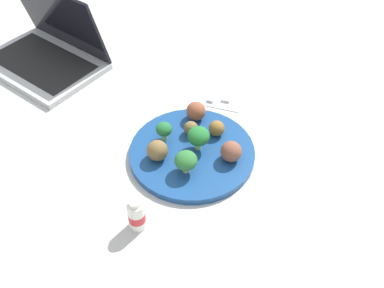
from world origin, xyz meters
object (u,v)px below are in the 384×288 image
at_px(broccoli_floret_center, 164,130).
at_px(meatball_near_rim, 196,111).
at_px(broccoli_floret_far_rim, 186,161).
at_px(meatball_center, 157,150).
at_px(broccoli_floret_back_left, 198,136).
at_px(knife, 216,86).
at_px(laptop, 47,51).
at_px(meatball_front_right, 232,150).
at_px(napkin, 224,87).
at_px(plate, 192,153).
at_px(meatball_front_left, 191,128).
at_px(meatball_mid_right, 217,128).
at_px(fork, 230,89).
at_px(yogurt_bottle, 137,215).

height_order(broccoli_floret_center, meatball_near_rim, same).
distance_m(broccoli_floret_far_rim, meatball_center, 0.07).
height_order(broccoli_floret_far_rim, broccoli_floret_back_left, broccoli_floret_back_left).
height_order(broccoli_floret_back_left, meatball_near_rim, broccoli_floret_back_left).
height_order(knife, laptop, laptop).
height_order(meatball_front_right, knife, meatball_front_right).
xyz_separation_m(broccoli_floret_far_rim, meatball_front_right, (-0.07, 0.08, -0.01)).
bearing_deg(meatball_center, napkin, 166.48).
relative_size(plate, meatball_center, 6.03).
xyz_separation_m(napkin, laptop, (0.03, -0.49, 0.04)).
xyz_separation_m(meatball_front_left, knife, (-0.20, 0.01, -0.03)).
bearing_deg(meatball_mid_right, broccoli_floret_far_rim, -14.27).
relative_size(meatball_near_rim, knife, 0.32).
height_order(meatball_front_right, meatball_center, same).
relative_size(broccoli_floret_far_rim, broccoli_floret_center, 1.14).
height_order(meatball_front_right, meatball_front_left, meatball_front_right).
distance_m(meatball_near_rim, meatball_front_left, 0.05).
bearing_deg(plate, meatball_near_rim, -167.90).
height_order(meatball_center, laptop, laptop).
height_order(meatball_front_left, laptop, laptop).
bearing_deg(meatball_center, laptop, -122.53).
relative_size(meatball_center, laptop, 0.12).
bearing_deg(napkin, meatball_mid_right, 9.11).
height_order(meatball_center, fork, meatball_center).
xyz_separation_m(broccoli_floret_far_rim, broccoli_floret_back_left, (-0.07, 0.01, 0.01)).
distance_m(yogurt_bottle, laptop, 0.62).
relative_size(meatball_front_right, meatball_front_left, 1.38).
relative_size(plate, laptop, 0.74).
distance_m(broccoli_floret_center, meatball_mid_right, 0.12).
distance_m(meatball_front_left, laptop, 0.50).
height_order(plate, knife, plate).
xyz_separation_m(meatball_front_right, meatball_near_rim, (-0.10, -0.11, -0.00)).
distance_m(plate, napkin, 0.26).
distance_m(plate, meatball_front_left, 0.06).
bearing_deg(plate, broccoli_floret_center, -102.73).
relative_size(broccoli_floret_center, knife, 0.32).
bearing_deg(knife, meatball_near_rim, -4.73).
bearing_deg(broccoli_floret_far_rim, fork, 176.31).
relative_size(meatball_mid_right, meatball_front_left, 1.09).
height_order(plate, yogurt_bottle, yogurt_bottle).
bearing_deg(meatball_front_right, broccoli_floret_far_rim, -51.07).
distance_m(plate, fork, 0.25).
relative_size(broccoli_floret_center, meatball_center, 0.99).
distance_m(meatball_front_left, yogurt_bottle, 0.26).
height_order(meatball_front_left, knife, meatball_front_left).
bearing_deg(broccoli_floret_back_left, fork, 176.55).
bearing_deg(meatball_mid_right, laptop, -106.85).
distance_m(meatball_front_right, meatball_center, 0.16).
xyz_separation_m(meatball_front_right, napkin, (-0.25, -0.08, -0.04)).
height_order(broccoli_floret_back_left, meatball_mid_right, broccoli_floret_back_left).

